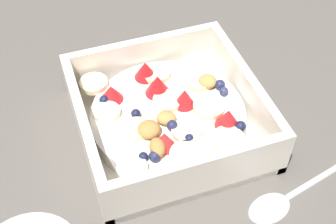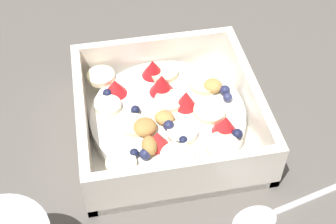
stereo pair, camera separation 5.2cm
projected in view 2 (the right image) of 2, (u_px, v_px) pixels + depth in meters
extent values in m
plane|color=#56514C|center=(151.00, 128.00, 0.54)|extent=(2.40, 2.40, 0.00)
cube|color=white|center=(168.00, 127.00, 0.54)|extent=(0.20, 0.20, 0.01)
cube|color=white|center=(249.00, 100.00, 0.53)|extent=(0.20, 0.01, 0.06)
cube|color=white|center=(83.00, 123.00, 0.51)|extent=(0.20, 0.01, 0.06)
cube|color=white|center=(186.00, 181.00, 0.46)|extent=(0.01, 0.18, 0.06)
cube|color=white|center=(154.00, 57.00, 0.58)|extent=(0.01, 0.18, 0.06)
cylinder|color=white|center=(168.00, 118.00, 0.53)|extent=(0.18, 0.18, 0.02)
cylinder|color=beige|center=(204.00, 84.00, 0.55)|extent=(0.05, 0.05, 0.01)
cylinder|color=#F7EFC6|center=(177.00, 157.00, 0.47)|extent=(0.05, 0.05, 0.01)
cylinder|color=beige|center=(209.00, 111.00, 0.52)|extent=(0.05, 0.05, 0.01)
cylinder|color=beige|center=(133.00, 125.00, 0.50)|extent=(0.04, 0.04, 0.01)
cylinder|color=#F7EFC6|center=(108.00, 106.00, 0.52)|extent=(0.04, 0.04, 0.01)
cylinder|color=#F7EFC6|center=(169.00, 101.00, 0.53)|extent=(0.05, 0.05, 0.01)
cylinder|color=#F7EFC6|center=(182.00, 133.00, 0.49)|extent=(0.04, 0.04, 0.01)
cylinder|color=#F4EAB7|center=(101.00, 76.00, 0.55)|extent=(0.04, 0.04, 0.01)
cylinder|color=beige|center=(164.00, 72.00, 0.56)|extent=(0.05, 0.05, 0.01)
cylinder|color=#F4EAB7|center=(121.00, 164.00, 0.47)|extent=(0.04, 0.04, 0.01)
cylinder|color=beige|center=(222.00, 146.00, 0.48)|extent=(0.05, 0.05, 0.01)
cone|color=red|center=(186.00, 99.00, 0.52)|extent=(0.03, 0.03, 0.02)
cone|color=red|center=(115.00, 87.00, 0.53)|extent=(0.04, 0.04, 0.02)
cone|color=red|center=(225.00, 124.00, 0.49)|extent=(0.03, 0.03, 0.02)
cone|color=red|center=(157.00, 139.00, 0.48)|extent=(0.03, 0.03, 0.02)
cone|color=red|center=(162.00, 84.00, 0.53)|extent=(0.03, 0.03, 0.03)
cone|color=red|center=(153.00, 68.00, 0.55)|extent=(0.04, 0.04, 0.02)
sphere|color=#23284C|center=(225.00, 90.00, 0.53)|extent=(0.01, 0.01, 0.01)
sphere|color=#23284C|center=(169.00, 126.00, 0.50)|extent=(0.01, 0.01, 0.01)
sphere|color=navy|center=(229.00, 100.00, 0.53)|extent=(0.01, 0.01, 0.01)
sphere|color=#191E3D|center=(183.00, 141.00, 0.49)|extent=(0.01, 0.01, 0.01)
sphere|color=#191E3D|center=(135.00, 107.00, 0.52)|extent=(0.01, 0.01, 0.01)
sphere|color=#191E3D|center=(107.00, 93.00, 0.53)|extent=(0.01, 0.01, 0.01)
sphere|color=#191E3D|center=(134.00, 153.00, 0.47)|extent=(0.01, 0.01, 0.01)
sphere|color=#23284C|center=(145.00, 154.00, 0.47)|extent=(0.01, 0.01, 0.01)
sphere|color=#191E3D|center=(237.00, 134.00, 0.49)|extent=(0.01, 0.01, 0.01)
ellipsoid|color=tan|center=(164.00, 118.00, 0.51)|extent=(0.03, 0.03, 0.01)
ellipsoid|color=#AD7F42|center=(145.00, 127.00, 0.50)|extent=(0.03, 0.03, 0.01)
ellipsoid|color=#AD7F42|center=(149.00, 146.00, 0.48)|extent=(0.02, 0.02, 0.02)
ellipsoid|color=tan|center=(213.00, 86.00, 0.54)|extent=(0.03, 0.03, 0.01)
ellipsoid|color=silver|center=(255.00, 219.00, 0.46)|extent=(0.04, 0.05, 0.01)
cylinder|color=silver|center=(327.00, 189.00, 0.48)|extent=(0.03, 0.12, 0.01)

